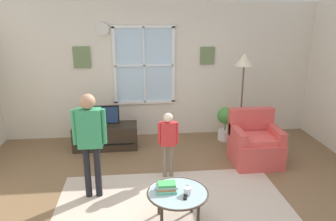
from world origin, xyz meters
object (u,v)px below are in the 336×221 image
(tv_stand, at_px, (106,136))
(remote_near_cup, at_px, (186,196))
(remote_near_books, at_px, (188,189))
(television, at_px, (104,115))
(cup, at_px, (187,191))
(potted_plant_by_window, at_px, (225,121))
(person_green_shirt, at_px, (90,134))
(book_stack, at_px, (167,187))
(coffee_table, at_px, (178,194))
(person_red_shirt, at_px, (168,138))
(armchair, at_px, (255,144))
(floor_lamp, at_px, (244,69))

(tv_stand, height_order, remote_near_cup, remote_near_cup)
(remote_near_books, xyz_separation_m, remote_near_cup, (-0.05, -0.14, 0.00))
(television, bearing_deg, cup, -65.29)
(television, xyz_separation_m, potted_plant_by_window, (2.30, 0.15, -0.26))
(tv_stand, height_order, person_green_shirt, person_green_shirt)
(cup, relative_size, remote_near_cup, 0.64)
(tv_stand, xyz_separation_m, cup, (1.13, -2.45, 0.25))
(book_stack, bearing_deg, coffee_table, -22.07)
(television, height_order, person_green_shirt, person_green_shirt)
(person_red_shirt, bearing_deg, armchair, 13.25)
(armchair, xyz_separation_m, potted_plant_by_window, (-0.22, 1.03, 0.06))
(remote_near_cup, xyz_separation_m, potted_plant_by_window, (1.21, 2.65, -0.05))
(armchair, distance_m, book_stack, 2.20)
(remote_near_cup, bearing_deg, coffee_table, 126.71)
(television, bearing_deg, tv_stand, 90.00)
(television, distance_m, cup, 2.70)
(person_green_shirt, height_order, potted_plant_by_window, person_green_shirt)
(person_red_shirt, bearing_deg, potted_plant_by_window, 47.25)
(potted_plant_by_window, bearing_deg, remote_near_books, -114.70)
(tv_stand, distance_m, remote_near_cup, 2.74)
(coffee_table, bearing_deg, tv_stand, 113.06)
(book_stack, distance_m, remote_near_cup, 0.25)
(remote_near_books, distance_m, potted_plant_by_window, 2.76)
(armchair, bearing_deg, remote_near_books, -132.79)
(remote_near_cup, distance_m, floor_lamp, 2.95)
(floor_lamp, bearing_deg, tv_stand, 177.45)
(tv_stand, height_order, potted_plant_by_window, potted_plant_by_window)
(tv_stand, distance_m, coffee_table, 2.61)
(remote_near_books, height_order, floor_lamp, floor_lamp)
(floor_lamp, bearing_deg, remote_near_books, -121.19)
(book_stack, relative_size, cup, 2.77)
(floor_lamp, bearing_deg, book_stack, -125.76)
(cup, relative_size, person_green_shirt, 0.06)
(armchair, relative_size, cup, 9.70)
(television, bearing_deg, person_green_shirt, -91.37)
(remote_near_cup, height_order, person_red_shirt, person_red_shirt)
(television, xyz_separation_m, floor_lamp, (2.51, -0.11, 0.81))
(person_red_shirt, bearing_deg, remote_near_books, -84.00)
(book_stack, xyz_separation_m, remote_near_cup, (0.20, -0.15, -0.04))
(armchair, height_order, remote_near_books, armchair)
(armchair, height_order, potted_plant_by_window, armchair)
(coffee_table, bearing_deg, potted_plant_by_window, 63.30)
(television, height_order, book_stack, television)
(remote_near_cup, height_order, floor_lamp, floor_lamp)
(person_green_shirt, xyz_separation_m, floor_lamp, (2.55, 1.56, 0.54))
(potted_plant_by_window, height_order, floor_lamp, floor_lamp)
(cup, xyz_separation_m, person_green_shirt, (-1.17, 0.78, 0.44))
(coffee_table, relative_size, cup, 8.12)
(remote_near_cup, bearing_deg, book_stack, 142.72)
(remote_near_books, distance_m, remote_near_cup, 0.15)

